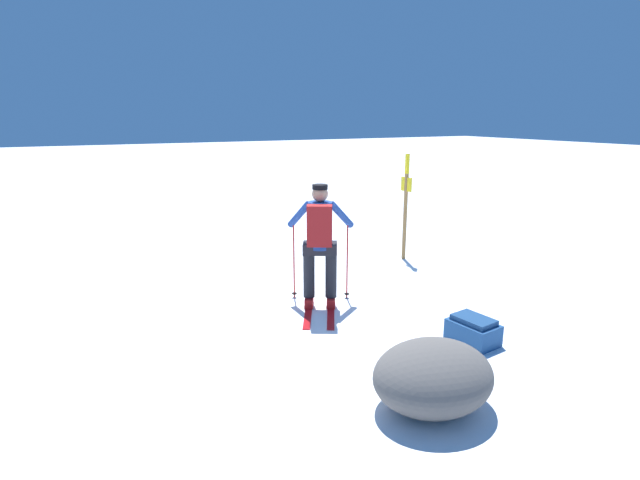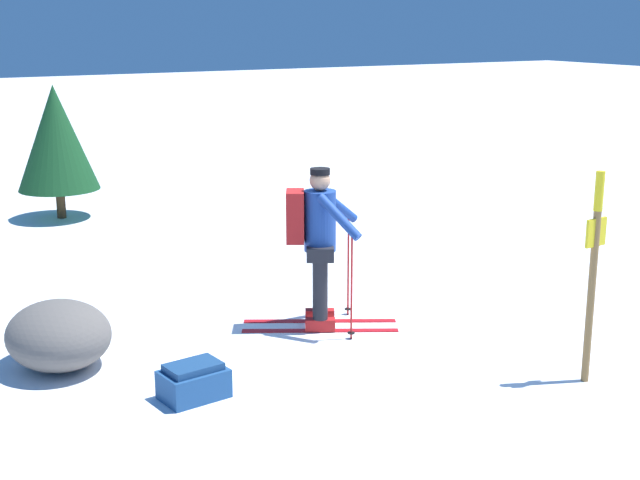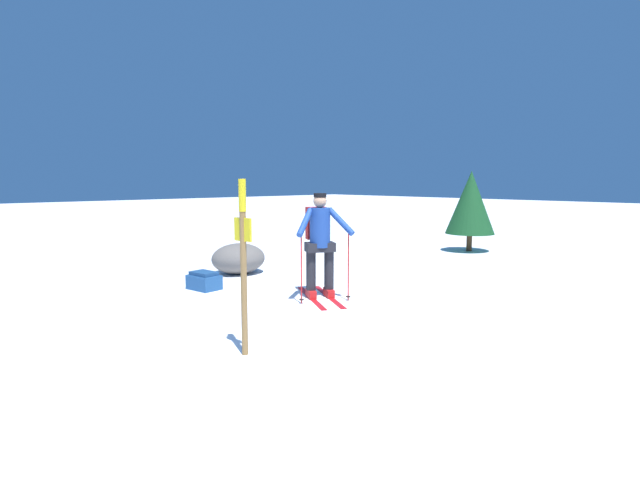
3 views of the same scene
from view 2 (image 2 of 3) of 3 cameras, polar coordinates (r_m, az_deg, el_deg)
The scene contains 6 objects.
ground_plane at distance 9.18m, azimuth 3.43°, elevation -5.41°, with size 80.00×80.00×0.00m, color white.
skier at distance 8.84m, azimuth -0.19°, elevation 0.13°, with size 1.11×1.56×1.63m.
dropped_backpack at distance 7.50m, azimuth -8.09°, elevation -8.97°, with size 0.43×0.57×0.30m.
trail_marker at distance 7.79m, azimuth 17.13°, elevation -1.16°, with size 0.08×0.24×1.84m.
rock_boulder at distance 8.35m, azimuth -16.39°, elevation -5.85°, with size 1.08×0.92×0.60m, color #5B5651.
pine_tree at distance 14.27m, azimuth -16.53°, elevation 6.29°, with size 1.24×1.24×2.06m.
Camera 2 is at (7.26, -4.70, 3.08)m, focal length 50.00 mm.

